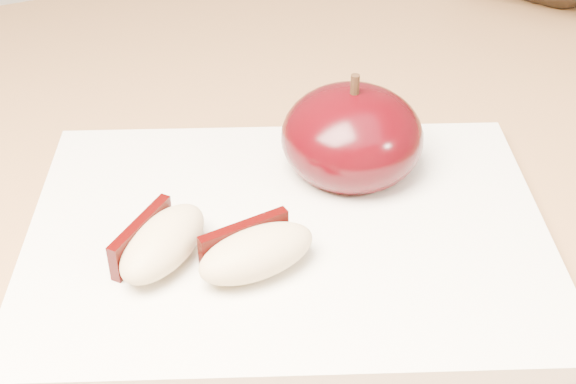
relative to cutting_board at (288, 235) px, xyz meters
name	(u,v)px	position (x,y,z in m)	size (l,w,h in m)	color
back_cabinet	(145,144)	(0.09, 0.79, -0.44)	(2.40, 0.62, 0.94)	silver
cutting_board	(288,235)	(0.00, 0.00, 0.00)	(0.29, 0.21, 0.01)	silver
apple_half	(352,137)	(0.06, 0.04, 0.03)	(0.11, 0.11, 0.07)	black
apple_wedge_a	(161,242)	(-0.07, 0.00, 0.02)	(0.07, 0.07, 0.02)	tan
apple_wedge_b	(255,251)	(-0.03, -0.02, 0.02)	(0.07, 0.04, 0.02)	tan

